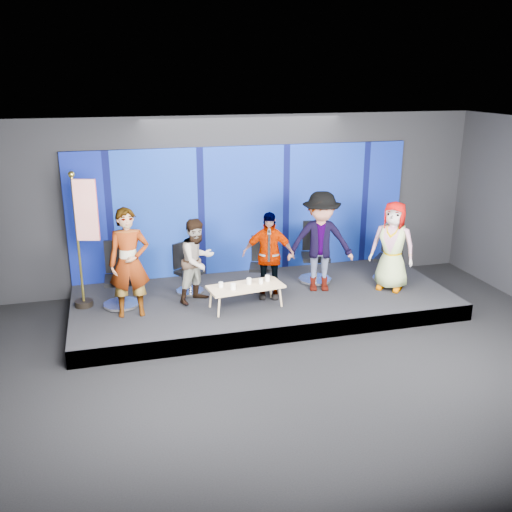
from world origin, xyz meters
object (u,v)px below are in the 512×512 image
at_px(mug_a, 221,285).
at_px(mug_c, 249,281).
at_px(flag_stand, 84,237).
at_px(panelist_a, 129,263).
at_px(panelist_c, 268,255).
at_px(chair_a, 120,285).
at_px(panelist_e, 393,246).
at_px(mug_b, 233,287).
at_px(chair_d, 315,262).
at_px(panelist_d, 321,242).
at_px(chair_e, 389,263).
at_px(mug_e, 267,278).
at_px(mug_d, 261,281).
at_px(coffee_table, 246,287).
at_px(chair_b, 188,276).
at_px(panelist_b, 197,261).
at_px(chair_c, 262,271).

distance_m(mug_a, mug_c, 0.52).
bearing_deg(flag_stand, panelist_a, -22.47).
relative_size(panelist_a, panelist_c, 1.16).
distance_m(chair_a, panelist_c, 2.70).
distance_m(mug_a, flag_stand, 2.49).
distance_m(panelist_e, mug_b, 3.21).
relative_size(chair_d, mug_a, 12.41).
height_order(panelist_c, mug_b, panelist_c).
relative_size(panelist_d, mug_a, 20.10).
distance_m(mug_b, flag_stand, 2.70).
relative_size(chair_e, mug_e, 10.14).
bearing_deg(mug_b, mug_d, 16.35).
relative_size(chair_d, coffee_table, 0.85).
bearing_deg(mug_b, panelist_c, 32.46).
distance_m(panelist_c, mug_c, 0.63).
bearing_deg(panelist_e, panelist_d, -150.30).
height_order(chair_d, coffee_table, chair_d).
bearing_deg(mug_b, panelist_e, 5.49).
height_order(chair_b, chair_e, chair_e).
bearing_deg(chair_d, flag_stand, -162.59).
distance_m(chair_d, mug_a, 2.32).
bearing_deg(chair_e, panelist_b, -136.06).
relative_size(mug_a, flag_stand, 0.04).
distance_m(chair_b, mug_d, 1.52).
height_order(panelist_d, flag_stand, flag_stand).
height_order(panelist_d, coffee_table, panelist_d).
relative_size(panelist_a, chair_b, 1.97).
xyz_separation_m(panelist_a, chair_d, (3.64, 0.79, -0.55)).
bearing_deg(panelist_a, mug_d, -1.72).
height_order(panelist_b, panelist_c, panelist_c).
bearing_deg(coffee_table, panelist_e, 3.46).
relative_size(panelist_d, chair_e, 1.81).
bearing_deg(panelist_a, panelist_e, 2.18).
height_order(chair_e, mug_b, chair_e).
bearing_deg(flag_stand, mug_a, -1.80).
relative_size(mug_b, mug_e, 1.05).
relative_size(panelist_d, flag_stand, 0.79).
xyz_separation_m(chair_c, flag_stand, (-3.20, -0.11, 0.95)).
bearing_deg(chair_e, mug_e, -127.12).
xyz_separation_m(chair_d, coffee_table, (-1.68, -0.98, -0.01)).
height_order(mug_c, mug_e, same).
distance_m(chair_b, chair_d, 2.55).
bearing_deg(panelist_c, mug_e, -91.16).
xyz_separation_m(panelist_a, chair_e, (5.09, 0.44, -0.59)).
relative_size(mug_d, flag_stand, 0.04).
bearing_deg(chair_d, chair_a, -160.90).
bearing_deg(chair_a, chair_d, 6.97).
relative_size(panelist_d, coffee_table, 1.38).
relative_size(panelist_a, mug_d, 21.42).
bearing_deg(panelist_b, panelist_c, -40.77).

